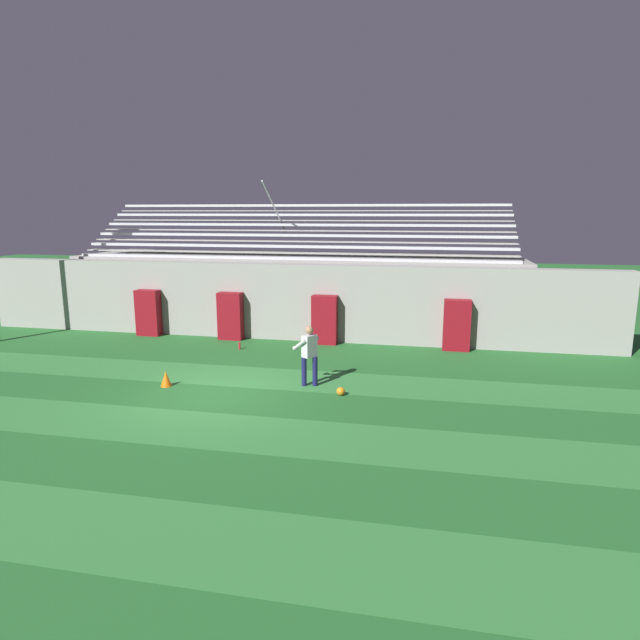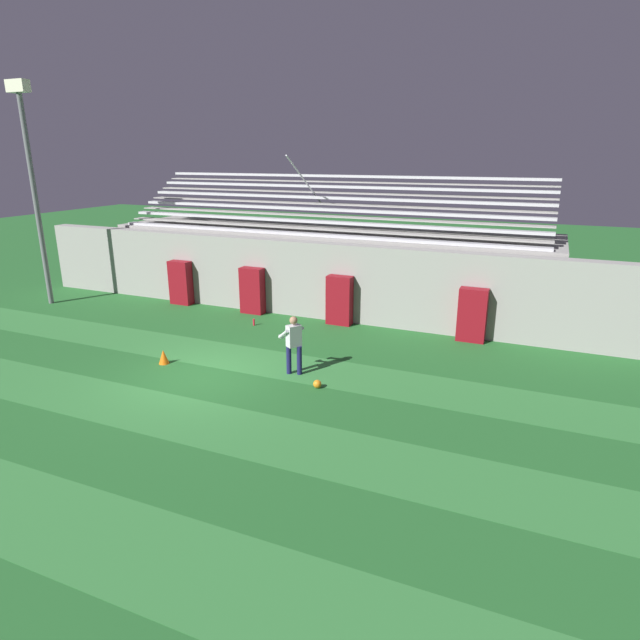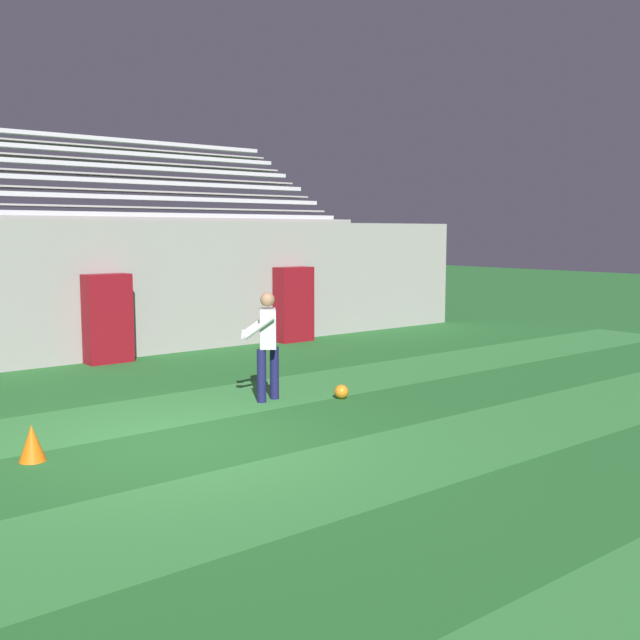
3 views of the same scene
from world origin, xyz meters
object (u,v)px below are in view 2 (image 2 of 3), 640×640
at_px(padding_pillar_gate_left, 252,291).
at_px(padding_pillar_far_left, 181,283).
at_px(padding_pillar_gate_right, 340,300).
at_px(floodlight_pole, 31,169).
at_px(traffic_cone, 164,357).
at_px(padding_pillar_far_right, 472,315).
at_px(soccer_ball, 317,384).
at_px(water_bottle, 254,322).
at_px(goalkeeper, 294,341).

relative_size(padding_pillar_gate_left, padding_pillar_far_left, 1.00).
xyz_separation_m(padding_pillar_gate_right, floodlight_pole, (-11.89, -2.04, 4.42)).
distance_m(floodlight_pole, traffic_cone, 10.57).
distance_m(padding_pillar_gate_left, traffic_cone, 5.61).
relative_size(padding_pillar_gate_right, padding_pillar_far_right, 1.00).
relative_size(soccer_ball, traffic_cone, 0.52).
bearing_deg(padding_pillar_far_right, padding_pillar_gate_right, 180.00).
bearing_deg(soccer_ball, floodlight_pole, 166.04).
relative_size(padding_pillar_gate_left, padding_pillar_gate_right, 1.00).
relative_size(padding_pillar_far_left, water_bottle, 7.33).
bearing_deg(water_bottle, soccer_ball, -43.51).
distance_m(padding_pillar_gate_left, padding_pillar_gate_right, 3.56).
relative_size(floodlight_pole, soccer_ball, 38.37).
bearing_deg(soccer_ball, goalkeeper, 147.72).
bearing_deg(water_bottle, goalkeeper, -46.27).
bearing_deg(padding_pillar_far_right, water_bottle, -169.43).
height_order(padding_pillar_gate_left, goalkeeper, padding_pillar_gate_left).
height_order(padding_pillar_gate_right, padding_pillar_far_right, same).
distance_m(padding_pillar_far_right, floodlight_pole, 17.19).
xyz_separation_m(floodlight_pole, water_bottle, (9.15, 0.67, -5.18)).
height_order(goalkeeper, water_bottle, goalkeeper).
xyz_separation_m(floodlight_pole, goalkeeper, (12.38, -2.70, -4.35)).
bearing_deg(traffic_cone, padding_pillar_gate_right, 59.17).
bearing_deg(goalkeeper, padding_pillar_far_right, 49.14).
bearing_deg(soccer_ball, padding_pillar_far_right, 59.74).
height_order(goalkeeper, traffic_cone, goalkeeper).
distance_m(padding_pillar_far_left, traffic_cone, 6.64).
xyz_separation_m(padding_pillar_gate_left, water_bottle, (0.83, -1.37, -0.76)).
xyz_separation_m(soccer_ball, water_bottle, (-4.21, 3.99, 0.01)).
height_order(padding_pillar_gate_right, padding_pillar_far_left, same).
bearing_deg(floodlight_pole, water_bottle, 4.19).
distance_m(padding_pillar_gate_right, goalkeeper, 4.77).
distance_m(padding_pillar_far_left, goalkeeper, 8.77).
xyz_separation_m(goalkeeper, soccer_ball, (0.98, -0.62, -0.84)).
xyz_separation_m(padding_pillar_far_left, water_bottle, (4.15, -1.37, -0.76)).
bearing_deg(padding_pillar_gate_right, floodlight_pole, -170.26).
xyz_separation_m(padding_pillar_far_right, water_bottle, (-7.33, -1.37, -0.76)).
relative_size(traffic_cone, water_bottle, 1.75).
bearing_deg(traffic_cone, goalkeeper, 12.16).
distance_m(padding_pillar_gate_right, padding_pillar_far_left, 6.88).
height_order(padding_pillar_far_left, floodlight_pole, floodlight_pole).
xyz_separation_m(floodlight_pole, soccer_ball, (13.36, -3.32, -5.19)).
xyz_separation_m(padding_pillar_far_right, soccer_ball, (-3.13, -5.36, -0.77)).
bearing_deg(padding_pillar_gate_right, padding_pillar_far_right, 0.00).
bearing_deg(water_bottle, padding_pillar_gate_right, 26.60).
bearing_deg(padding_pillar_gate_right, water_bottle, -153.40).
xyz_separation_m(padding_pillar_gate_left, soccer_ball, (5.03, -5.36, -0.77)).
bearing_deg(water_bottle, padding_pillar_far_right, 10.57).
height_order(traffic_cone, water_bottle, traffic_cone).
relative_size(padding_pillar_gate_right, floodlight_pole, 0.21).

